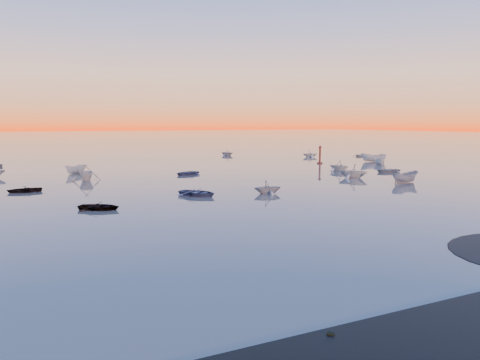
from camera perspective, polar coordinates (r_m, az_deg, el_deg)
ground at (r=117.74m, az=-16.25°, el=3.22°), size 600.00×600.00×0.00m
moored_fleet at (r=72.11m, az=-9.56°, el=1.17°), size 124.00×58.00×1.20m
boat_near_left at (r=46.73m, az=-5.20°, el=-1.91°), size 4.26×3.62×1.00m
boat_near_center at (r=59.97m, az=19.47°, el=-0.31°), size 1.82×4.04×1.38m
boat_near_right at (r=71.98m, az=11.96°, el=1.10°), size 3.82×2.35×1.24m
channel_marker at (r=84.14m, az=9.72°, el=2.91°), size 0.96×0.96×3.40m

